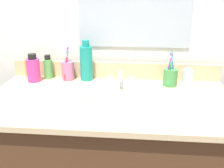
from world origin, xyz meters
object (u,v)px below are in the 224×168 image
at_px(bottle_soap_pink, 33,69).
at_px(cup_pink, 68,70).
at_px(bottle_toner_green, 48,68).
at_px(cup_green, 170,76).
at_px(bottle_gel_clear, 188,78).
at_px(faucet, 121,81).
at_px(bottle_oil_amber, 29,68).
at_px(bottle_mouthwash_teal, 86,62).

distance_m(bottle_soap_pink, cup_pink, 0.18).
xyz_separation_m(bottle_toner_green, cup_green, (0.66, -0.06, -0.01)).
relative_size(bottle_toner_green, cup_pink, 0.71).
height_order(bottle_gel_clear, bottle_soap_pink, bottle_soap_pink).
relative_size(faucet, cup_pink, 0.87).
bearing_deg(bottle_toner_green, faucet, -13.13).
relative_size(bottle_gel_clear, bottle_oil_amber, 0.90).
relative_size(bottle_oil_amber, cup_green, 0.63).
height_order(faucet, cup_green, cup_green).
xyz_separation_m(bottle_gel_clear, bottle_soap_pink, (-0.81, 0.01, 0.02)).
xyz_separation_m(bottle_soap_pink, cup_pink, (0.18, 0.04, -0.01)).
bearing_deg(cup_green, bottle_soap_pink, 179.98).
distance_m(bottle_toner_green, cup_pink, 0.12).
height_order(bottle_gel_clear, cup_pink, cup_pink).
bearing_deg(bottle_gel_clear, bottle_mouthwash_teal, 173.81).
bearing_deg(bottle_oil_amber, bottle_soap_pink, -52.45).
relative_size(bottle_toner_green, cup_green, 0.74).
relative_size(faucet, cup_green, 0.90).
relative_size(bottle_toner_green, bottle_gel_clear, 1.31).
distance_m(bottle_gel_clear, cup_pink, 0.64).
distance_m(bottle_oil_amber, cup_pink, 0.23).
bearing_deg(bottle_soap_pink, faucet, -4.24).
bearing_deg(faucet, bottle_mouthwash_teal, 156.13).
distance_m(bottle_oil_amber, cup_green, 0.78).
height_order(bottle_toner_green, bottle_mouthwash_teal, bottle_mouthwash_teal).
distance_m(bottle_toner_green, bottle_mouthwash_teal, 0.22).
distance_m(faucet, bottle_oil_amber, 0.54).
distance_m(bottle_mouthwash_teal, cup_pink, 0.11).
bearing_deg(faucet, cup_green, 7.81).
height_order(bottle_mouthwash_teal, cup_green, bottle_mouthwash_teal).
relative_size(cup_pink, cup_green, 1.04).
height_order(faucet, cup_pink, cup_pink).
bearing_deg(bottle_soap_pink, bottle_gel_clear, -0.53).
xyz_separation_m(faucet, cup_green, (0.25, 0.03, 0.02)).
bearing_deg(bottle_mouthwash_teal, bottle_oil_amber, 176.06).
bearing_deg(bottle_toner_green, bottle_oil_amber, 173.86).
bearing_deg(bottle_oil_amber, bottle_gel_clear, -5.32).
bearing_deg(cup_pink, bottle_mouthwash_teal, 4.07).
relative_size(faucet, bottle_gel_clear, 1.59).
xyz_separation_m(faucet, bottle_gel_clear, (0.34, 0.03, 0.02)).
distance_m(bottle_mouthwash_teal, cup_green, 0.45).
relative_size(bottle_soap_pink, cup_pink, 0.82).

